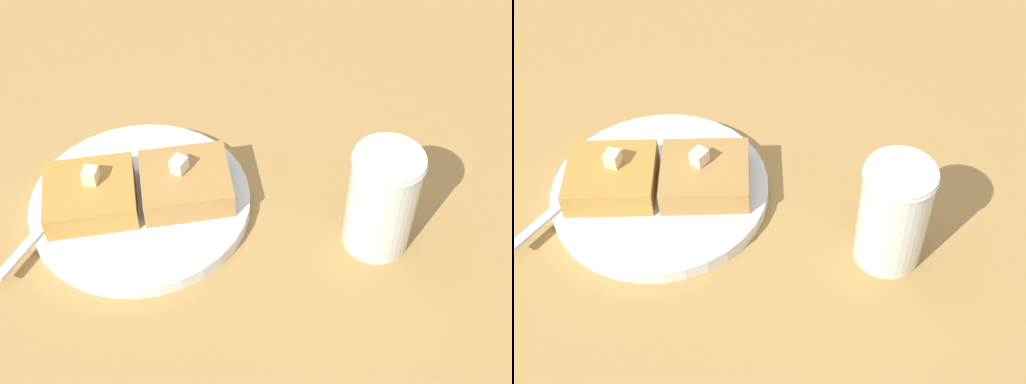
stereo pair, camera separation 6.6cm
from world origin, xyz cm
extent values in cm
cube|color=#AA8042|center=(0.00, 0.00, 1.01)|extent=(101.90, 101.90, 2.03)
cylinder|color=white|center=(4.03, 11.97, 2.76)|extent=(21.51, 21.51, 1.47)
torus|color=#35313D|center=(4.03, 11.97, 3.10)|extent=(21.51, 21.51, 0.80)
cube|color=#B17E3F|center=(-0.51, 11.46, 4.86)|extent=(9.35, 8.71, 2.73)
cube|color=#B98436|center=(8.57, 12.47, 4.86)|extent=(9.35, 8.71, 2.73)
cube|color=#EFEBCA|center=(0.43, 11.02, 6.96)|extent=(1.92, 1.97, 1.48)
cube|color=beige|center=(8.27, 11.89, 6.96)|extent=(1.60, 1.72, 1.48)
cube|color=silver|center=(13.70, 16.45, 3.68)|extent=(5.63, 9.19, 0.36)
cube|color=silver|center=(10.61, 10.85, 3.68)|extent=(3.28, 3.51, 0.36)
cube|color=silver|center=(9.88, 7.82, 3.68)|extent=(1.83, 2.96, 0.36)
cube|color=silver|center=(9.39, 8.09, 3.68)|extent=(1.83, 2.96, 0.36)
cube|color=silver|center=(8.91, 8.36, 3.68)|extent=(1.83, 2.96, 0.36)
cube|color=silver|center=(8.43, 8.62, 3.68)|extent=(1.83, 2.96, 0.36)
cylinder|color=#54240C|center=(-18.27, 17.25, 5.45)|extent=(5.75, 5.75, 6.86)
cylinder|color=silver|center=(-18.27, 17.25, 7.48)|extent=(6.25, 6.25, 10.91)
torus|color=silver|center=(-18.27, 17.25, 12.49)|extent=(6.50, 6.50, 0.50)
camera|label=1|loc=(-4.20, 59.02, 55.14)|focal=50.00mm
camera|label=2|loc=(-10.78, 58.96, 55.14)|focal=50.00mm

